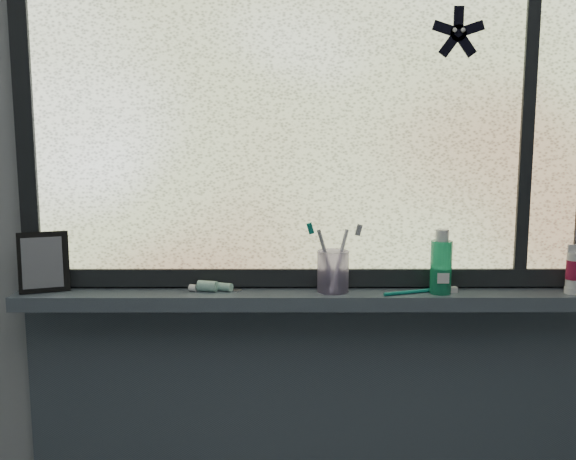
{
  "coord_description": "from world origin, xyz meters",
  "views": [
    {
      "loc": [
        -0.06,
        -0.5,
        1.45
      ],
      "look_at": [
        -0.06,
        1.05,
        1.22
      ],
      "focal_mm": 40.0,
      "sensor_mm": 36.0,
      "label": 1
    }
  ],
  "objects_px": {
    "mouthwash_bottle": "(441,262)",
    "cream_tube": "(574,267)",
    "toothbrush_cup": "(333,271)",
    "vanity_mirror": "(44,262)"
  },
  "relations": [
    {
      "from": "vanity_mirror",
      "to": "toothbrush_cup",
      "type": "xyz_separation_m",
      "value": [
        0.8,
        -0.0,
        -0.03
      ]
    },
    {
      "from": "toothbrush_cup",
      "to": "cream_tube",
      "type": "xyz_separation_m",
      "value": [
        0.66,
        -0.02,
        0.02
      ]
    },
    {
      "from": "toothbrush_cup",
      "to": "mouthwash_bottle",
      "type": "height_order",
      "value": "mouthwash_bottle"
    },
    {
      "from": "mouthwash_bottle",
      "to": "cream_tube",
      "type": "xyz_separation_m",
      "value": [
        0.36,
        -0.0,
        -0.02
      ]
    },
    {
      "from": "vanity_mirror",
      "to": "toothbrush_cup",
      "type": "distance_m",
      "value": 0.8
    },
    {
      "from": "toothbrush_cup",
      "to": "cream_tube",
      "type": "relative_size",
      "value": 1.18
    },
    {
      "from": "mouthwash_bottle",
      "to": "cream_tube",
      "type": "height_order",
      "value": "mouthwash_bottle"
    },
    {
      "from": "vanity_mirror",
      "to": "mouthwash_bottle",
      "type": "relative_size",
      "value": 1.15
    },
    {
      "from": "vanity_mirror",
      "to": "toothbrush_cup",
      "type": "bearing_deg",
      "value": -19.66
    },
    {
      "from": "toothbrush_cup",
      "to": "mouthwash_bottle",
      "type": "xyz_separation_m",
      "value": [
        0.29,
        -0.02,
        0.03
      ]
    }
  ]
}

